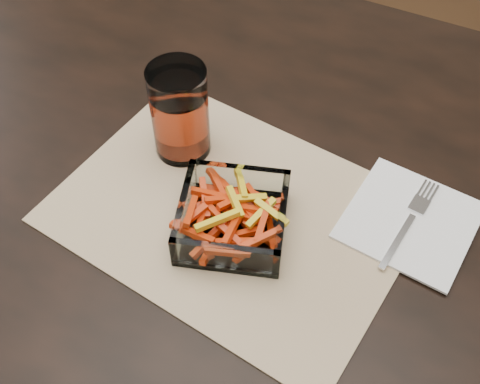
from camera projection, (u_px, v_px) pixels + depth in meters
name	position (u px, v px, depth m)	size (l,w,h in m)	color
dining_table	(220.00, 186.00, 0.94)	(1.60, 0.90, 0.75)	black
placemat	(233.00, 212.00, 0.80)	(0.45, 0.33, 0.00)	tan
glass_bowl	(233.00, 219.00, 0.77)	(0.17, 0.17, 0.05)	white
tumbler	(180.00, 115.00, 0.82)	(0.08, 0.08, 0.14)	white
napkin	(410.00, 221.00, 0.79)	(0.16, 0.16, 0.00)	white
fork	(410.00, 220.00, 0.78)	(0.03, 0.16, 0.00)	silver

